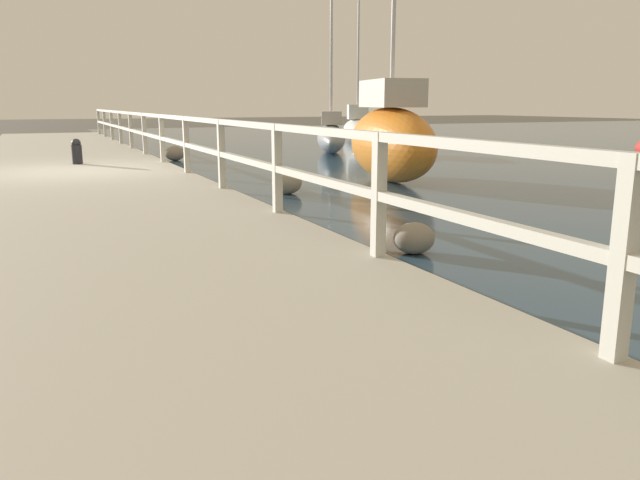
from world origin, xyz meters
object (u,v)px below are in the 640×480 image
sailboat_white (357,127)px  sailboat_orange (391,139)px  sailboat_gray (331,135)px  mooring_bollard (77,151)px

sailboat_white → sailboat_orange: bearing=-92.2°
sailboat_gray → sailboat_white: 7.07m
sailboat_gray → sailboat_orange: (-2.33, -7.83, 0.33)m
mooring_bollard → sailboat_white: (12.39, 10.21, 0.02)m
sailboat_orange → sailboat_white: size_ratio=0.86×
sailboat_gray → sailboat_white: bearing=79.4°
mooring_bollard → sailboat_white: sailboat_white is taller
mooring_bollard → sailboat_gray: (8.33, 4.41, -0.02)m
sailboat_white → sailboat_gray: bearing=-102.1°
sailboat_orange → mooring_bollard: bearing=161.3°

